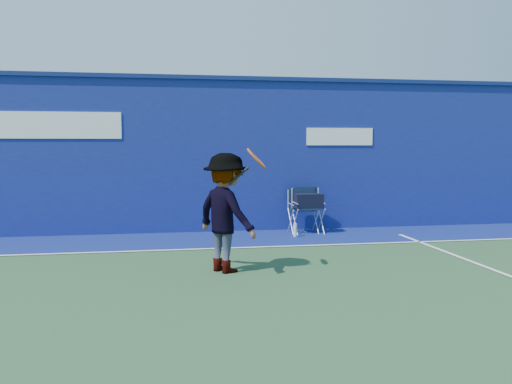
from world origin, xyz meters
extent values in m
plane|color=#294D2B|center=(0.00, 0.00, 0.00)|extent=(80.00, 80.00, 0.00)
cube|color=navy|center=(0.00, 5.20, 1.50)|extent=(24.00, 0.40, 3.00)
cube|color=navy|center=(0.00, 5.20, 3.04)|extent=(24.00, 0.50, 0.08)
cube|color=white|center=(3.60, 4.99, 1.90)|extent=(1.40, 0.02, 0.35)
cube|color=navy|center=(0.00, 4.10, 0.00)|extent=(24.00, 1.80, 0.01)
cube|color=white|center=(0.00, 3.20, 0.01)|extent=(24.00, 0.06, 0.01)
cube|color=#101F3D|center=(2.82, 4.53, 0.49)|extent=(0.47, 0.40, 0.03)
cube|color=silver|center=(2.82, 4.76, 0.68)|extent=(0.54, 0.02, 0.39)
cube|color=#101F3D|center=(2.82, 4.76, 0.76)|extent=(0.47, 0.03, 0.27)
cube|color=black|center=(2.82, 4.50, 0.63)|extent=(0.54, 0.31, 0.29)
cube|color=#101F3D|center=(2.82, 4.76, 0.80)|extent=(0.39, 0.06, 0.21)
cube|color=#101F3D|center=(2.73, 4.59, 0.46)|extent=(0.45, 0.38, 0.03)
cube|color=silver|center=(2.73, 4.82, 0.65)|extent=(0.51, 0.02, 0.37)
cube|color=#101F3D|center=(2.73, 4.82, 0.72)|extent=(0.45, 0.02, 0.26)
cylinder|color=silver|center=(2.46, 4.13, 0.13)|extent=(0.07, 0.07, 0.26)
imported|color=#EA4738|center=(0.86, 1.60, 0.81)|extent=(1.09, 1.21, 1.62)
torus|color=#AC4516|center=(1.26, 1.48, 1.55)|extent=(0.34, 0.42, 0.30)
cylinder|color=gray|center=(1.26, 1.48, 1.55)|extent=(0.27, 0.35, 0.24)
cylinder|color=black|center=(1.01, 1.43, 1.32)|extent=(0.28, 0.09, 0.25)
camera|label=1|loc=(0.01, -5.68, 1.73)|focal=38.00mm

